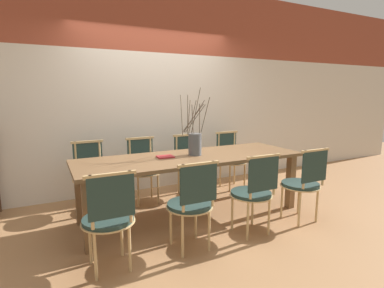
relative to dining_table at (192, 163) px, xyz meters
name	(u,v)px	position (x,y,z in m)	size (l,w,h in m)	color
ground_plane	(192,215)	(0.00, 0.00, -0.67)	(16.00, 16.00, 0.00)	#9E7047
wall_rear	(155,88)	(0.00, 1.31, 0.93)	(12.00, 0.06, 3.20)	beige
dining_table	(192,163)	(0.00, 0.00, 0.00)	(2.79, 0.93, 0.76)	brown
chair_near_leftend	(109,216)	(-1.17, -0.76, -0.18)	(0.46, 0.46, 0.90)	#233833
chair_near_left	(192,201)	(-0.38, -0.76, -0.18)	(0.46, 0.46, 0.90)	#233833
chair_near_center	(254,190)	(0.36, -0.76, -0.18)	(0.46, 0.46, 0.90)	#233833
chair_near_right	(304,181)	(1.09, -0.76, -0.18)	(0.46, 0.46, 0.90)	#233833
chair_far_leftend	(90,173)	(-1.10, 0.76, -0.18)	(0.46, 0.46, 0.90)	#233833
chair_far_left	(144,167)	(-0.38, 0.76, -0.18)	(0.46, 0.46, 0.90)	#233833
chair_far_center	(189,162)	(0.34, 0.76, -0.18)	(0.46, 0.46, 0.90)	#233833
chair_far_right	(231,157)	(1.09, 0.76, -0.18)	(0.46, 0.46, 0.90)	#233833
vase_centerpiece	(195,143)	(0.06, 0.04, 0.24)	(0.39, 0.37, 0.83)	#4C5156
book_stack	(165,157)	(-0.32, 0.08, 0.10)	(0.20, 0.17, 0.01)	maroon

